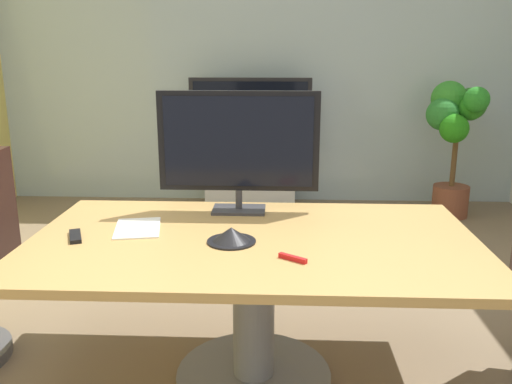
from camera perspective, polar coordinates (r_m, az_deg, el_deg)
ground_plane at (r=2.80m, az=-2.71°, el=-19.02°), size 7.66×7.66×0.00m
wall_back_glass_partition at (r=5.66m, az=0.26°, el=13.59°), size 5.47×0.10×2.88m
conference_table at (r=2.53m, az=-0.26°, el=-8.58°), size 2.06×1.18×0.73m
tv_monitor at (r=2.79m, az=-1.87°, el=5.06°), size 0.84×0.18×0.64m
wall_display_unit at (r=5.42m, az=-0.58°, el=2.90°), size 1.20×0.36×1.31m
potted_plant at (r=5.41m, az=20.54°, el=6.49°), size 0.60×0.57×1.29m
conference_phone at (r=2.40m, az=-2.64°, el=-4.67°), size 0.22×0.22×0.07m
remote_control at (r=2.59m, az=-18.72°, el=-4.49°), size 0.11×0.18×0.02m
whiteboard_marker at (r=2.21m, az=3.93°, el=-7.05°), size 0.12×0.09×0.02m
paper_notepad at (r=2.65m, az=-12.51°, el=-3.77°), size 0.26×0.33×0.01m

